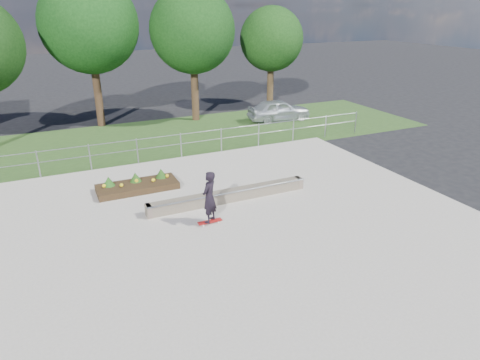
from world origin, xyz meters
The scene contains 11 objects.
ground centered at (0.00, 0.00, 0.00)m, with size 120.00×120.00×0.00m, color black.
grass_verge centered at (0.00, 11.00, 0.01)m, with size 30.00×8.00×0.02m, color #28461C.
concrete_slab centered at (0.00, 0.00, 0.03)m, with size 15.00×15.00×0.06m, color #A59D92.
fence centered at (0.00, 7.50, 0.77)m, with size 20.06×0.06×1.20m.
tree_mid_left centered at (-2.50, 15.00, 5.61)m, with size 5.25×5.25×8.25m.
tree_mid_right centered at (3.00, 14.00, 5.23)m, with size 4.90×4.90×7.70m.
tree_far_right centered at (9.00, 15.50, 4.48)m, with size 4.20×4.20×6.60m.
grind_ledge centered at (0.09, 2.18, 0.26)m, with size 6.00×0.44×0.43m.
planter_bed centered at (-2.68, 4.61, 0.24)m, with size 3.00×1.20×0.61m.
skateboarder centered at (-1.16, 0.86, 0.98)m, with size 0.80×0.71×1.78m.
parked_car centered at (7.58, 11.75, 0.65)m, with size 1.53×3.81×1.30m, color silver.
Camera 1 is at (-5.43, -10.62, 6.57)m, focal length 32.00 mm.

